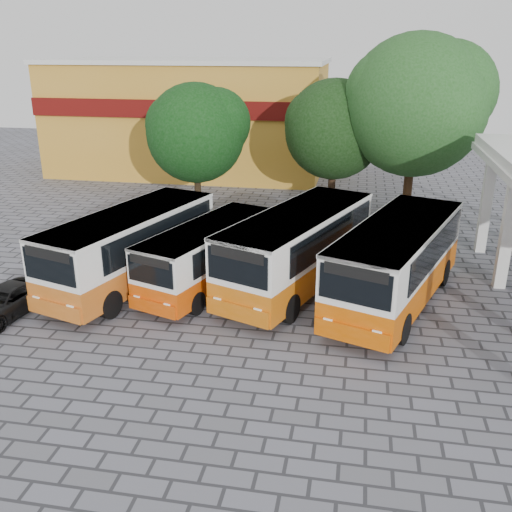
% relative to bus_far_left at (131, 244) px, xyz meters
% --- Properties ---
extents(ground, '(90.00, 90.00, 0.00)m').
position_rel_bus_far_left_xyz_m(ground, '(6.97, -3.60, -1.79)').
color(ground, slate).
rests_on(ground, ground).
extents(shophouse_block, '(20.40, 10.40, 8.30)m').
position_rel_bus_far_left_xyz_m(shophouse_block, '(-4.03, 22.38, 2.38)').
color(shophouse_block, '#C38827').
rests_on(shophouse_block, ground).
extents(bus_far_left, '(4.96, 9.08, 3.09)m').
position_rel_bus_far_left_xyz_m(bus_far_left, '(0.00, 0.00, 0.00)').
color(bus_far_left, '#BD5A16').
rests_on(bus_far_left, ground).
extents(bus_centre_left, '(4.42, 7.73, 2.61)m').
position_rel_bus_far_left_xyz_m(bus_centre_left, '(3.13, 0.37, -0.27)').
color(bus_centre_left, '#CB4202').
rests_on(bus_centre_left, ground).
extents(bus_centre_right, '(5.68, 9.45, 3.19)m').
position_rel_bus_far_left_xyz_m(bus_centre_right, '(6.67, 0.92, 0.06)').
color(bus_centre_right, '#BF5A08').
rests_on(bus_centre_right, ground).
extents(bus_far_right, '(5.51, 9.42, 3.18)m').
position_rel_bus_far_left_xyz_m(bus_far_right, '(10.47, 0.07, 0.06)').
color(bus_far_right, '#C84D00').
rests_on(bus_far_right, ground).
extents(tree_left, '(5.79, 5.51, 7.45)m').
position_rel_bus_far_left_xyz_m(tree_left, '(-0.15, 10.57, 3.09)').
color(tree_left, '#302415').
rests_on(tree_left, ground).
extents(tree_middle, '(5.93, 5.65, 7.62)m').
position_rel_bus_far_left_xyz_m(tree_middle, '(7.41, 12.64, 3.20)').
color(tree_middle, '#362417').
rests_on(tree_middle, ground).
extents(tree_right, '(7.88, 7.50, 10.03)m').
position_rel_bus_far_left_xyz_m(tree_right, '(11.69, 11.70, 4.74)').
color(tree_right, '#422916').
rests_on(tree_right, ground).
extents(parked_car, '(2.49, 4.17, 1.08)m').
position_rel_bus_far_left_xyz_m(parked_car, '(-3.60, -3.50, -1.24)').
color(parked_car, black).
rests_on(parked_car, ground).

